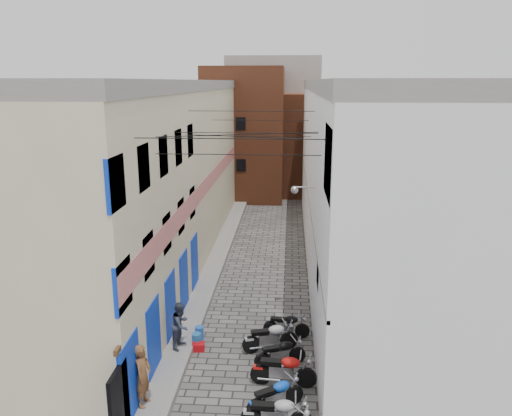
% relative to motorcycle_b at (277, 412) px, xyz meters
% --- Properties ---
extents(plinth, '(0.90, 26.00, 0.25)m').
position_rel_motorcycle_b_xyz_m(plinth, '(-3.38, 12.51, -0.43)').
color(plinth, gray).
rests_on(plinth, ground).
extents(building_left, '(5.10, 27.00, 9.00)m').
position_rel_motorcycle_b_xyz_m(building_left, '(-6.31, 12.46, 3.94)').
color(building_left, beige).
rests_on(building_left, ground).
extents(building_right, '(5.94, 26.00, 9.00)m').
position_rel_motorcycle_b_xyz_m(building_right, '(3.66, 12.50, 3.95)').
color(building_right, white).
rests_on(building_right, ground).
extents(building_far_brick_left, '(6.00, 6.00, 10.00)m').
position_rel_motorcycle_b_xyz_m(building_far_brick_left, '(-3.33, 27.51, 4.44)').
color(building_far_brick_left, brown).
rests_on(building_far_brick_left, ground).
extents(building_far_brick_right, '(5.00, 6.00, 8.00)m').
position_rel_motorcycle_b_xyz_m(building_far_brick_right, '(1.67, 29.51, 3.44)').
color(building_far_brick_right, brown).
rests_on(building_far_brick_right, ground).
extents(building_far_concrete, '(8.00, 5.00, 11.00)m').
position_rel_motorcycle_b_xyz_m(building_far_concrete, '(-1.33, 33.51, 4.94)').
color(building_far_concrete, gray).
rests_on(building_far_concrete, ground).
extents(far_shopfront, '(2.00, 0.30, 2.40)m').
position_rel_motorcycle_b_xyz_m(far_shopfront, '(-1.33, 24.71, 0.64)').
color(far_shopfront, black).
rests_on(far_shopfront, ground).
extents(overhead_wires, '(5.80, 13.02, 1.32)m').
position_rel_motorcycle_b_xyz_m(overhead_wires, '(-1.33, 7.15, 6.57)').
color(overhead_wires, black).
rests_on(overhead_wires, ground).
extents(motorcycle_b, '(1.92, 0.62, 1.11)m').
position_rel_motorcycle_b_xyz_m(motorcycle_b, '(0.00, 0.00, 0.00)').
color(motorcycle_b, '#A6A7AB').
rests_on(motorcycle_b, ground).
extents(motorcycle_c, '(1.82, 1.46, 1.04)m').
position_rel_motorcycle_b_xyz_m(motorcycle_c, '(-0.06, 0.81, -0.03)').
color(motorcycle_c, blue).
rests_on(motorcycle_c, ground).
extents(motorcycle_d, '(2.05, 0.78, 1.16)m').
position_rel_motorcycle_b_xyz_m(motorcycle_d, '(0.14, 2.03, 0.03)').
color(motorcycle_d, red).
rests_on(motorcycle_d, ground).
extents(motorcycle_e, '(1.82, 1.13, 1.00)m').
position_rel_motorcycle_b_xyz_m(motorcycle_e, '(0.03, 3.10, -0.05)').
color(motorcycle_e, black).
rests_on(motorcycle_e, ground).
extents(motorcycle_f, '(2.03, 1.15, 1.12)m').
position_rel_motorcycle_b_xyz_m(motorcycle_f, '(-0.33, 4.01, 0.00)').
color(motorcycle_f, '#A7A8AC').
rests_on(motorcycle_f, ground).
extents(motorcycle_g, '(1.73, 0.73, 0.97)m').
position_rel_motorcycle_b_xyz_m(motorcycle_g, '(0.21, 5.06, -0.07)').
color(motorcycle_g, black).
rests_on(motorcycle_g, ground).
extents(person_a, '(0.48, 0.69, 1.81)m').
position_rel_motorcycle_b_xyz_m(person_a, '(-3.68, 0.51, 0.60)').
color(person_a, brown).
rests_on(person_a, plinth).
extents(person_b, '(0.79, 0.91, 1.59)m').
position_rel_motorcycle_b_xyz_m(person_b, '(-3.31, 3.65, 0.49)').
color(person_b, '#343A4E').
rests_on(person_b, plinth).
extents(water_jug_near, '(0.38, 0.38, 0.50)m').
position_rel_motorcycle_b_xyz_m(water_jug_near, '(-2.88, 4.08, -0.30)').
color(water_jug_near, '#236DB1').
rests_on(water_jug_near, ground).
extents(water_jug_far, '(0.31, 0.31, 0.49)m').
position_rel_motorcycle_b_xyz_m(water_jug_far, '(-2.88, 4.60, -0.31)').
color(water_jug_far, blue).
rests_on(water_jug_far, ground).
extents(red_crate, '(0.46, 0.37, 0.26)m').
position_rel_motorcycle_b_xyz_m(red_crate, '(-2.79, 3.86, -0.42)').
color(red_crate, red).
rests_on(red_crate, ground).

